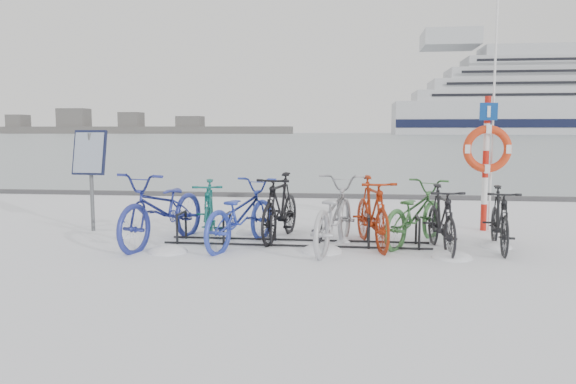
{
  "coord_description": "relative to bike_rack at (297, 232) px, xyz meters",
  "views": [
    {
      "loc": [
        0.88,
        -8.34,
        1.72
      ],
      "look_at": [
        -0.2,
        0.6,
        0.73
      ],
      "focal_mm": 35.0,
      "sensor_mm": 36.0,
      "label": 1
    }
  ],
  "objects": [
    {
      "name": "bike_rack",
      "position": [
        0.0,
        0.0,
        0.0
      ],
      "size": [
        4.0,
        0.48,
        0.46
      ],
      "color": "black",
      "rests_on": "ground"
    },
    {
      "name": "snow_drifts",
      "position": [
        0.26,
        -0.28,
        -0.18
      ],
      "size": [
        6.17,
        2.09,
        0.21
      ],
      "color": "white",
      "rests_on": "ground"
    },
    {
      "name": "bike_5",
      "position": [
        1.13,
        0.01,
        0.36
      ],
      "size": [
        0.91,
        1.86,
        1.08
      ],
      "primitive_type": "imported",
      "rotation": [
        0.0,
        0.0,
        0.23
      ],
      "color": "maroon",
      "rests_on": "ground"
    },
    {
      "name": "bike_4",
      "position": [
        0.56,
        -0.23,
        0.36
      ],
      "size": [
        1.11,
        2.17,
        1.08
      ],
      "primitive_type": "imported",
      "rotation": [
        0.0,
        0.0,
        2.95
      ],
      "color": "#ABACB3",
      "rests_on": "ground"
    },
    {
      "name": "bike_7",
      "position": [
        2.1,
        -0.23,
        0.31
      ],
      "size": [
        0.6,
        1.67,
        0.98
      ],
      "primitive_type": "imported",
      "rotation": [
        0.0,
        0.0,
        0.08
      ],
      "color": "black",
      "rests_on": "ground"
    },
    {
      "name": "shoreline",
      "position": [
        -122.02,
        260.0,
        2.61
      ],
      "size": [
        180.0,
        12.0,
        9.5
      ],
      "color": "#4C4C4C",
      "rests_on": "ground"
    },
    {
      "name": "bike_8",
      "position": [
        2.95,
        -0.03,
        0.3
      ],
      "size": [
        0.6,
        1.62,
        0.95
      ],
      "primitive_type": "imported",
      "rotation": [
        0.0,
        0.0,
        -0.1
      ],
      "color": "black",
      "rests_on": "ground"
    },
    {
      "name": "quay_edge",
      "position": [
        0.0,
        5.9,
        -0.13
      ],
      "size": [
        400.0,
        0.25,
        0.1
      ],
      "primitive_type": "cube",
      "color": "#3F3F42",
      "rests_on": "ground"
    },
    {
      "name": "ice_sheet",
      "position": [
        0.0,
        155.0,
        -0.17
      ],
      "size": [
        400.0,
        298.0,
        0.02
      ],
      "primitive_type": "cube",
      "color": "#A6B4BC",
      "rests_on": "ground"
    },
    {
      "name": "bike_0",
      "position": [
        -2.01,
        -0.2,
        0.39
      ],
      "size": [
        1.27,
        2.31,
        1.15
      ],
      "primitive_type": "imported",
      "rotation": [
        0.0,
        0.0,
        -0.24
      ],
      "color": "navy",
      "rests_on": "ground"
    },
    {
      "name": "lifebuoy_station",
      "position": [
        3.08,
        1.48,
        1.22
      ],
      "size": [
        0.8,
        0.23,
        4.16
      ],
      "color": "#B8190E",
      "rests_on": "ground"
    },
    {
      "name": "bike_6",
      "position": [
        1.77,
        0.27,
        0.32
      ],
      "size": [
        1.53,
        1.97,
        0.99
      ],
      "primitive_type": "imported",
      "rotation": [
        0.0,
        0.0,
        2.61
      ],
      "color": "#396F37",
      "rests_on": "ground"
    },
    {
      "name": "info_board",
      "position": [
        -3.59,
        0.66,
        1.06
      ],
      "size": [
        0.59,
        0.26,
        1.72
      ],
      "rotation": [
        0.0,
        0.0,
        -0.07
      ],
      "color": "#595B5E",
      "rests_on": "ground"
    },
    {
      "name": "bike_1",
      "position": [
        -1.42,
        0.24,
        0.31
      ],
      "size": [
        0.77,
        1.68,
        0.97
      ],
      "primitive_type": "imported",
      "rotation": [
        0.0,
        0.0,
        0.2
      ],
      "color": "#125752",
      "rests_on": "ground"
    },
    {
      "name": "ground",
      "position": [
        0.0,
        0.0,
        -0.18
      ],
      "size": [
        900.0,
        900.0,
        0.0
      ],
      "primitive_type": "plane",
      "color": "white",
      "rests_on": "ground"
    },
    {
      "name": "bike_3",
      "position": [
        -0.3,
        0.37,
        0.36
      ],
      "size": [
        0.8,
        1.86,
        1.08
      ],
      "primitive_type": "imported",
      "rotation": [
        0.0,
        0.0,
        -0.17
      ],
      "color": "black",
      "rests_on": "ground"
    },
    {
      "name": "bike_2",
      "position": [
        -0.82,
        -0.21,
        0.33
      ],
      "size": [
        1.26,
        2.07,
        1.02
      ],
      "primitive_type": "imported",
      "rotation": [
        0.0,
        0.0,
        2.82
      ],
      "color": "#2B3EAB",
      "rests_on": "ground"
    }
  ]
}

